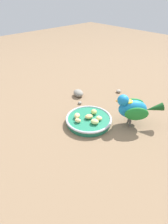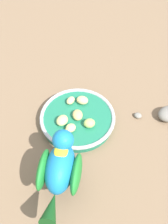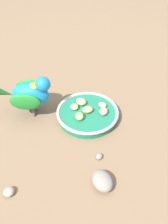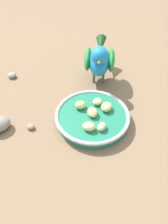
# 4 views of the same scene
# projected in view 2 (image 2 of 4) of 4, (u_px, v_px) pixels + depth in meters

# --- Properties ---
(ground_plane) EXTENTS (4.00, 4.00, 0.00)m
(ground_plane) POSITION_uv_depth(u_px,v_px,m) (81.00, 126.00, 0.84)
(ground_plane) COLOR #7A6047
(feeding_bowl) EXTENTS (0.21, 0.21, 0.03)m
(feeding_bowl) POSITION_uv_depth(u_px,v_px,m) (78.00, 119.00, 0.83)
(feeding_bowl) COLOR #1E7251
(feeding_bowl) RESTS_ON ground_plane
(apple_piece_0) EXTENTS (0.04, 0.04, 0.02)m
(apple_piece_0) POSITION_uv_depth(u_px,v_px,m) (89.00, 123.00, 0.80)
(apple_piece_0) COLOR #B2CC66
(apple_piece_0) RESTS_ON feeding_bowl
(apple_piece_1) EXTENTS (0.03, 0.03, 0.02)m
(apple_piece_1) POSITION_uv_depth(u_px,v_px,m) (71.00, 100.00, 0.85)
(apple_piece_1) COLOR #E5C67F
(apple_piece_1) RESTS_ON feeding_bowl
(apple_piece_2) EXTENTS (0.04, 0.04, 0.02)m
(apple_piece_2) POSITION_uv_depth(u_px,v_px,m) (82.00, 100.00, 0.85)
(apple_piece_2) COLOR #E5C67F
(apple_piece_2) RESTS_ON feeding_bowl
(apple_piece_3) EXTENTS (0.03, 0.03, 0.02)m
(apple_piece_3) POSITION_uv_depth(u_px,v_px,m) (71.00, 128.00, 0.79)
(apple_piece_3) COLOR #E5C67F
(apple_piece_3) RESTS_ON feeding_bowl
(apple_piece_4) EXTENTS (0.04, 0.04, 0.02)m
(apple_piece_4) POSITION_uv_depth(u_px,v_px,m) (62.00, 120.00, 0.81)
(apple_piece_4) COLOR #C6D17A
(apple_piece_4) RESTS_ON feeding_bowl
(apple_piece_5) EXTENTS (0.04, 0.04, 0.02)m
(apple_piece_5) POSITION_uv_depth(u_px,v_px,m) (76.00, 116.00, 0.82)
(apple_piece_5) COLOR tan
(apple_piece_5) RESTS_ON feeding_bowl
(parrot) EXTENTS (0.17, 0.18, 0.15)m
(parrot) POSITION_uv_depth(u_px,v_px,m) (60.00, 169.00, 0.66)
(parrot) COLOR #59544C
(parrot) RESTS_ON ground_plane
(pebble_0) EXTENTS (0.03, 0.03, 0.01)m
(pebble_0) POSITION_uv_depth(u_px,v_px,m) (138.00, 115.00, 0.85)
(pebble_0) COLOR gray
(pebble_0) RESTS_ON ground_plane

